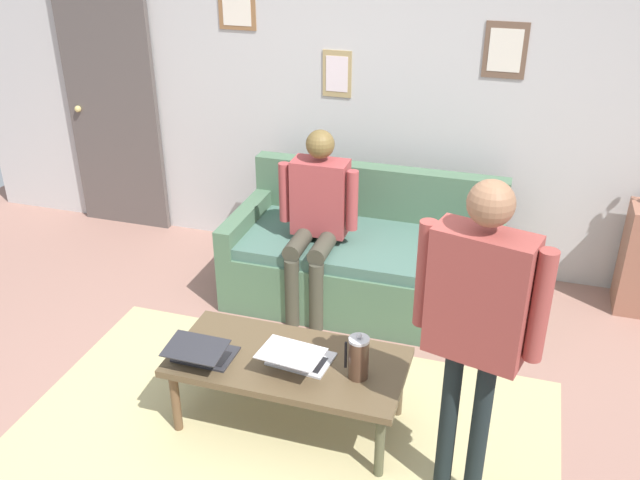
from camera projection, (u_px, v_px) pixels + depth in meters
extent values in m
plane|color=#966B5E|center=(275.00, 429.00, 3.81)|extent=(7.68, 7.68, 0.00)
cube|color=tan|center=(283.00, 432.00, 3.78)|extent=(2.92, 1.78, 0.01)
cube|color=#BBB8B8|center=(374.00, 89.00, 5.07)|extent=(7.04, 0.10, 2.70)
cube|color=brown|center=(505.00, 50.00, 4.63)|extent=(0.29, 0.02, 0.38)
cube|color=silver|center=(505.00, 50.00, 4.62)|extent=(0.22, 0.00, 0.29)
cube|color=tan|center=(337.00, 74.00, 5.05)|extent=(0.22, 0.02, 0.34)
cube|color=silver|center=(337.00, 74.00, 5.04)|extent=(0.17, 0.00, 0.26)
cube|color=brown|center=(237.00, 12.00, 5.07)|extent=(0.29, 0.02, 0.25)
cube|color=silver|center=(237.00, 12.00, 5.06)|extent=(0.22, 0.00, 0.19)
cube|color=#544A47|center=(113.00, 110.00, 5.72)|extent=(0.82, 0.05, 2.05)
sphere|color=tan|center=(78.00, 109.00, 5.77)|extent=(0.06, 0.06, 0.06)
cube|color=#48674D|center=(363.00, 274.00, 4.93)|extent=(1.86, 0.93, 0.42)
cube|color=#446559|center=(363.00, 244.00, 4.80)|extent=(1.62, 0.85, 0.08)
cube|color=#48674D|center=(378.00, 196.00, 5.06)|extent=(1.86, 0.14, 0.46)
cube|color=#48674D|center=(492.00, 252.00, 4.56)|extent=(0.12, 0.93, 0.20)
cube|color=#48674D|center=(248.00, 219.00, 5.02)|extent=(0.12, 0.93, 0.20)
cube|color=brown|center=(288.00, 362.00, 3.68)|extent=(1.26, 0.61, 0.04)
cylinder|color=#4D4D36|center=(380.00, 445.00, 3.43)|extent=(0.05, 0.05, 0.39)
cylinder|color=brown|center=(176.00, 401.00, 3.73)|extent=(0.05, 0.05, 0.39)
cylinder|color=brown|center=(399.00, 386.00, 3.84)|extent=(0.05, 0.05, 0.39)
cylinder|color=#4D4831|center=(213.00, 351.00, 4.13)|extent=(0.05, 0.05, 0.39)
cube|color=silver|center=(301.00, 359.00, 3.67)|extent=(0.35, 0.27, 0.01)
cube|color=black|center=(300.00, 360.00, 3.65)|extent=(0.28, 0.17, 0.00)
cube|color=silver|center=(291.00, 353.00, 3.52)|extent=(0.34, 0.26, 0.01)
cube|color=white|center=(291.00, 353.00, 3.52)|extent=(0.31, 0.23, 0.01)
cube|color=#28282D|center=(206.00, 354.00, 3.70)|extent=(0.31, 0.23, 0.01)
cube|color=black|center=(204.00, 355.00, 3.68)|extent=(0.26, 0.14, 0.00)
cube|color=#28282D|center=(195.00, 348.00, 3.57)|extent=(0.31, 0.22, 0.03)
cube|color=white|center=(196.00, 348.00, 3.57)|extent=(0.28, 0.19, 0.02)
cylinder|color=#4C3323|center=(359.00, 359.00, 3.49)|extent=(0.10, 0.10, 0.22)
cylinder|color=#B7B7BC|center=(359.00, 340.00, 3.44)|extent=(0.11, 0.11, 0.02)
sphere|color=#B2B2B7|center=(359.00, 336.00, 3.43)|extent=(0.03, 0.03, 0.03)
cube|color=black|center=(346.00, 355.00, 3.51)|extent=(0.01, 0.01, 0.16)
cylinder|color=black|center=(479.00, 433.00, 3.18)|extent=(0.08, 0.08, 0.84)
cylinder|color=black|center=(448.00, 421.00, 3.25)|extent=(0.08, 0.08, 0.84)
cube|color=brown|center=(480.00, 296.00, 2.89)|extent=(0.45, 0.28, 0.60)
cylinder|color=brown|center=(540.00, 307.00, 2.76)|extent=(0.10, 0.10, 0.51)
cylinder|color=brown|center=(425.00, 274.00, 2.99)|extent=(0.10, 0.10, 0.51)
sphere|color=#8D6246|center=(491.00, 203.00, 2.70)|extent=(0.19, 0.19, 0.19)
cylinder|color=#3C392E|center=(316.00, 297.00, 4.57)|extent=(0.10, 0.10, 0.50)
cylinder|color=#3C392E|center=(292.00, 293.00, 4.62)|extent=(0.10, 0.10, 0.50)
cylinder|color=#3C392E|center=(324.00, 245.00, 4.59)|extent=(0.12, 0.40, 0.12)
cylinder|color=#3C392E|center=(300.00, 241.00, 4.63)|extent=(0.12, 0.40, 0.12)
cube|color=#9D3D3E|center=(320.00, 197.00, 4.65)|extent=(0.37, 0.20, 0.52)
cylinder|color=#9D3D3E|center=(352.00, 201.00, 4.53)|extent=(0.08, 0.08, 0.42)
cylinder|color=#9D3D3E|center=(285.00, 192.00, 4.65)|extent=(0.08, 0.08, 0.42)
sphere|color=brown|center=(320.00, 144.00, 4.48)|extent=(0.19, 0.19, 0.19)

